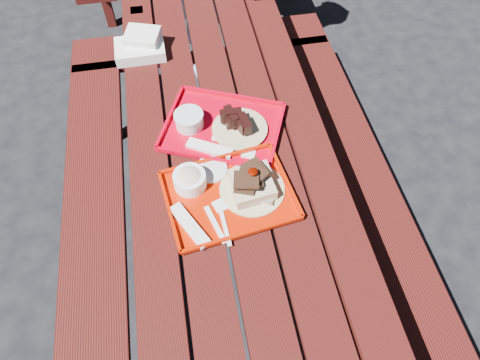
# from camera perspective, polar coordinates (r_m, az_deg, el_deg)

# --- Properties ---
(ground) EXTENTS (60.00, 60.00, 0.00)m
(ground) POSITION_cam_1_polar(r_m,az_deg,el_deg) (2.19, -0.72, -9.01)
(ground) COLOR black
(ground) RESTS_ON ground
(picnic_table_near) EXTENTS (1.41, 2.40, 0.75)m
(picnic_table_near) POSITION_cam_1_polar(r_m,az_deg,el_deg) (1.70, -0.92, -0.86)
(picnic_table_near) COLOR #48150D
(picnic_table_near) RESTS_ON ground
(near_tray) EXTENTS (0.46, 0.38, 0.13)m
(near_tray) POSITION_cam_1_polar(r_m,az_deg,el_deg) (1.43, -1.78, -1.04)
(near_tray) COLOR #BC1A01
(near_tray) RESTS_ON picnic_table_near
(far_tray) EXTENTS (0.52, 0.47, 0.07)m
(far_tray) POSITION_cam_1_polar(r_m,az_deg,el_deg) (1.61, -2.65, 7.13)
(far_tray) COLOR #C30018
(far_tray) RESTS_ON picnic_table_near
(white_cloth) EXTENTS (0.21, 0.18, 0.09)m
(white_cloth) POSITION_cam_1_polar(r_m,az_deg,el_deg) (1.97, -13.09, 17.03)
(white_cloth) COLOR white
(white_cloth) RESTS_ON picnic_table_near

